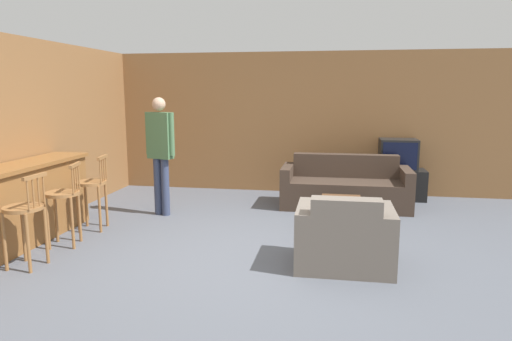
{
  "coord_description": "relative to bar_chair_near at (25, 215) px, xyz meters",
  "views": [
    {
      "loc": [
        0.87,
        -4.88,
        1.88
      ],
      "look_at": [
        -0.12,
        0.96,
        0.85
      ],
      "focal_mm": 32.0,
      "sensor_mm": 36.0,
      "label": 1
    }
  ],
  "objects": [
    {
      "name": "ground_plane",
      "position": [
        2.35,
        0.66,
        -0.58
      ],
      "size": [
        24.0,
        24.0,
        0.0
      ],
      "primitive_type": "plane",
      "color": "#565B66"
    },
    {
      "name": "wall_back",
      "position": [
        2.35,
        4.32,
        0.72
      ],
      "size": [
        9.4,
        0.08,
        2.6
      ],
      "color": "olive",
      "rests_on": "ground_plane"
    },
    {
      "name": "wall_left",
      "position": [
        -0.89,
        1.99,
        0.72
      ],
      "size": [
        0.08,
        8.65,
        2.6
      ],
      "color": "olive",
      "rests_on": "ground_plane"
    },
    {
      "name": "bar_counter",
      "position": [
        -0.56,
        0.7,
        -0.07
      ],
      "size": [
        0.55,
        2.27,
        1.0
      ],
      "color": "brown",
      "rests_on": "ground_plane"
    },
    {
      "name": "bar_chair_near",
      "position": [
        0.0,
        0.0,
        0.0
      ],
      "size": [
        0.43,
        0.43,
        1.02
      ],
      "color": "#996638",
      "rests_on": "ground_plane"
    },
    {
      "name": "bar_chair_mid",
      "position": [
        -0.0,
        0.72,
        0.0
      ],
      "size": [
        0.5,
        0.5,
        1.02
      ],
      "color": "#996638",
      "rests_on": "ground_plane"
    },
    {
      "name": "bar_chair_far",
      "position": [
        -0.0,
        1.4,
        0.0
      ],
      "size": [
        0.47,
        0.47,
        1.02
      ],
      "color": "#996638",
      "rests_on": "ground_plane"
    },
    {
      "name": "couch_far",
      "position": [
        3.43,
        3.25,
        -0.27
      ],
      "size": [
        2.06,
        0.86,
        0.84
      ],
      "color": "#423328",
      "rests_on": "ground_plane"
    },
    {
      "name": "armchair_near",
      "position": [
        3.37,
        0.58,
        -0.27
      ],
      "size": [
        1.03,
        0.82,
        0.82
      ],
      "color": "#70665B",
      "rests_on": "ground_plane"
    },
    {
      "name": "coffee_table",
      "position": [
        3.35,
        1.97,
        -0.25
      ],
      "size": [
        0.56,
        1.02,
        0.38
      ],
      "color": "brown",
      "rests_on": "ground_plane"
    },
    {
      "name": "tv_unit",
      "position": [
        4.34,
        3.99,
        -0.31
      ],
      "size": [
        0.98,
        0.49,
        0.53
      ],
      "color": "black",
      "rests_on": "ground_plane"
    },
    {
      "name": "tv",
      "position": [
        4.34,
        3.98,
        0.22
      ],
      "size": [
        0.64,
        0.49,
        0.53
      ],
      "color": "black",
      "rests_on": "tv_unit"
    },
    {
      "name": "book_on_table",
      "position": [
        3.32,
        1.88,
        -0.18
      ],
      "size": [
        0.18,
        0.13,
        0.03
      ],
      "color": "#33704C",
      "rests_on": "coffee_table"
    },
    {
      "name": "person_by_window",
      "position": [
        0.64,
        2.28,
        0.46
      ],
      "size": [
        0.5,
        0.25,
        1.79
      ],
      "color": "#384260",
      "rests_on": "ground_plane"
    }
  ]
}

